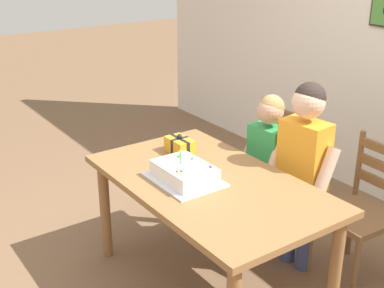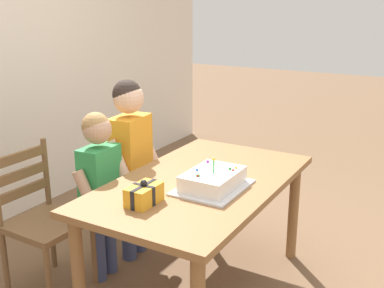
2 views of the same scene
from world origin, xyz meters
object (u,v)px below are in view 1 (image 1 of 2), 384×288
object	(u,v)px
chair_left	(263,163)
gift_box_red_large	(180,146)
child_younger	(268,157)
birthday_cake	(184,173)
child_older	(303,159)
chair_right	(362,211)
dining_table	(209,195)

from	to	relation	value
chair_left	gift_box_red_large	bearing A→B (deg)	-89.18
gift_box_red_large	child_younger	world-z (taller)	child_younger
birthday_cake	child_older	xyz separation A→B (m)	(0.23, 0.75, -0.02)
birthday_cake	child_younger	bearing A→B (deg)	96.90
chair_right	dining_table	bearing A→B (deg)	-118.08
dining_table	child_younger	distance (m)	0.65
gift_box_red_large	child_younger	size ratio (longest dim) A/B	0.18
dining_table	child_younger	xyz separation A→B (m)	(-0.17, 0.63, 0.03)
gift_box_red_large	chair_right	bearing A→B (deg)	40.46
dining_table	birthday_cake	size ratio (longest dim) A/B	3.47
dining_table	birthday_cake	bearing A→B (deg)	-123.40
gift_box_red_large	chair_left	world-z (taller)	chair_left
dining_table	chair_left	bearing A→B (deg)	117.89
gift_box_red_large	chair_left	bearing A→B (deg)	90.82
dining_table	gift_box_red_large	size ratio (longest dim) A/B	7.41
birthday_cake	gift_box_red_large	bearing A→B (deg)	149.82
birthday_cake	gift_box_red_large	distance (m)	0.42
dining_table	child_older	xyz separation A→B (m)	(0.15, 0.63, 0.13)
gift_box_red_large	chair_right	world-z (taller)	chair_right
dining_table	birthday_cake	world-z (taller)	birthday_cake
birthday_cake	chair_left	bearing A→B (deg)	110.91
child_older	chair_right	bearing A→B (deg)	37.26
child_older	dining_table	bearing A→B (deg)	-103.51
chair_right	gift_box_red_large	bearing A→B (deg)	-139.54
dining_table	birthday_cake	xyz separation A→B (m)	(-0.08, -0.12, 0.14)
child_younger	chair_right	bearing A→B (deg)	20.41
dining_table	chair_right	world-z (taller)	chair_right
gift_box_red_large	chair_right	size ratio (longest dim) A/B	0.22
birthday_cake	chair_right	size ratio (longest dim) A/B	0.48
birthday_cake	dining_table	bearing A→B (deg)	56.60
chair_left	chair_right	xyz separation A→B (m)	(0.92, -0.00, 0.00)
chair_left	child_younger	distance (m)	0.43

